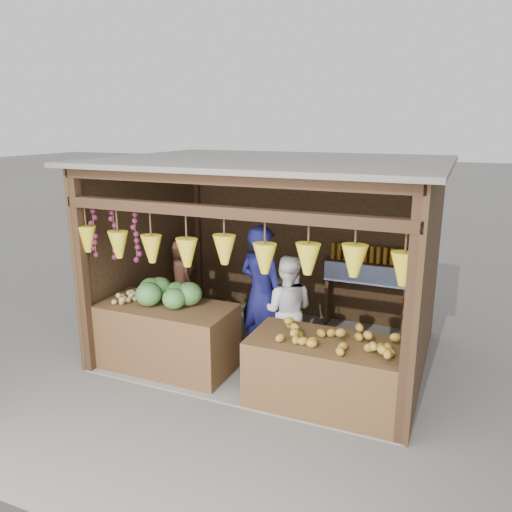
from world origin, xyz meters
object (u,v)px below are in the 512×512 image
Objects in this scene: counter_left at (167,337)px; man_standing at (261,294)px; vendor_seated at (182,275)px; counter_right at (327,374)px; woman_standing at (287,310)px.

man_standing is at bearing 34.56° from counter_left.
vendor_seated is (-1.52, 0.52, -0.06)m from man_standing.
counter_left is 1.34m from man_standing.
man_standing is (-1.11, 0.80, 0.54)m from counter_right.
vendor_seated reaches higher than counter_left.
counter_right is 0.93× the size of man_standing.
man_standing is at bearing -161.53° from vendor_seated.
counter_left is at bearing 149.38° from vendor_seated.
vendor_seated is (-2.64, 1.32, 0.47)m from counter_right.
counter_left is 0.93× the size of man_standing.
man_standing reaches higher than counter_right.
counter_left is at bearing 177.51° from counter_right.
counter_left is at bearing 52.28° from man_standing.
counter_right is 1.17× the size of woman_standing.
man_standing reaches higher than vendor_seated.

